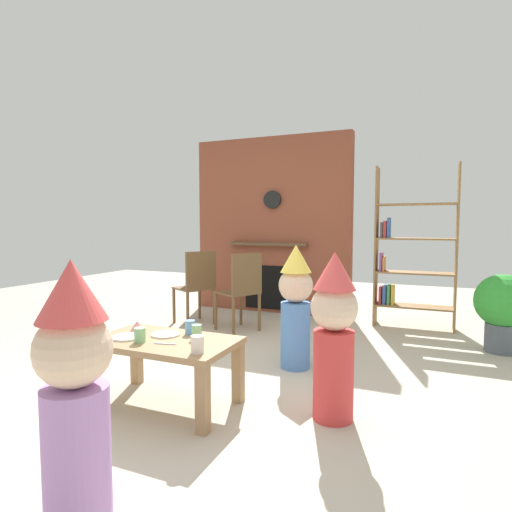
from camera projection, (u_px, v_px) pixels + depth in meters
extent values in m
plane|color=#BCB29E|center=(218.00, 381.00, 3.25)|extent=(12.00, 12.00, 0.00)
cube|color=brown|center=(272.00, 226.00, 5.76)|extent=(2.20, 0.18, 2.40)
cube|color=black|center=(269.00, 287.00, 5.73)|extent=(0.70, 0.02, 0.60)
cube|color=brown|center=(268.00, 244.00, 5.65)|extent=(1.10, 0.10, 0.04)
cylinder|color=black|center=(272.00, 200.00, 5.60)|extent=(0.24, 0.04, 0.24)
cube|color=olive|center=(376.00, 247.00, 5.04)|extent=(0.02, 0.28, 1.90)
cube|color=olive|center=(457.00, 248.00, 4.69)|extent=(0.02, 0.28, 1.90)
cube|color=olive|center=(413.00, 306.00, 4.92)|extent=(0.86, 0.28, 0.02)
cube|color=olive|center=(414.00, 273.00, 4.89)|extent=(0.86, 0.28, 0.02)
cube|color=olive|center=(415.00, 239.00, 4.86)|extent=(0.86, 0.28, 0.02)
cube|color=olive|center=(416.00, 204.00, 4.82)|extent=(0.86, 0.28, 0.02)
cube|color=#B23333|center=(381.00, 295.00, 5.06)|extent=(0.03, 0.20, 0.21)
cube|color=#3359A5|center=(385.00, 294.00, 5.04)|extent=(0.04, 0.20, 0.22)
cube|color=#3F8C4C|center=(389.00, 294.00, 5.02)|extent=(0.03, 0.20, 0.23)
cube|color=gold|center=(393.00, 295.00, 5.00)|extent=(0.03, 0.20, 0.23)
cube|color=#8C4C99|center=(381.00, 262.00, 5.02)|extent=(0.03, 0.20, 0.22)
cube|color=#D87F3F|center=(384.00, 264.00, 5.01)|extent=(0.02, 0.20, 0.17)
cube|color=#4C4C51|center=(382.00, 230.00, 4.99)|extent=(0.03, 0.20, 0.18)
cube|color=#B23333|center=(385.00, 229.00, 4.98)|extent=(0.03, 0.20, 0.20)
cube|color=#3359A5|center=(389.00, 228.00, 4.96)|extent=(0.03, 0.20, 0.24)
cube|color=#9E7A51|center=(165.00, 342.00, 2.79)|extent=(0.96, 0.57, 0.04)
cube|color=#9E7A51|center=(89.00, 378.00, 2.76)|extent=(0.07, 0.07, 0.41)
cube|color=#9E7A51|center=(203.00, 399.00, 2.42)|extent=(0.07, 0.07, 0.41)
cube|color=#9E7A51|center=(137.00, 357.00, 3.20)|extent=(0.07, 0.07, 0.41)
cube|color=#9E7A51|center=(238.00, 372.00, 2.86)|extent=(0.07, 0.07, 0.41)
cylinder|color=#669EE0|center=(190.00, 327.00, 2.93)|extent=(0.07, 0.07, 0.10)
cylinder|color=#8CD18C|center=(140.00, 335.00, 2.72)|extent=(0.07, 0.07, 0.10)
cylinder|color=silver|center=(197.00, 344.00, 2.49)|extent=(0.08, 0.08, 0.11)
cylinder|color=#8CD18C|center=(197.00, 332.00, 2.79)|extent=(0.07, 0.07, 0.10)
cylinder|color=white|center=(166.00, 334.00, 2.89)|extent=(0.20, 0.20, 0.01)
cylinder|color=white|center=(127.00, 337.00, 2.83)|extent=(0.20, 0.20, 0.01)
cone|color=pink|center=(137.00, 326.00, 3.01)|extent=(0.10, 0.10, 0.07)
cube|color=silver|center=(165.00, 344.00, 2.68)|extent=(0.15, 0.05, 0.01)
cylinder|color=#B27FCC|center=(77.00, 458.00, 1.66)|extent=(0.26, 0.26, 0.58)
sphere|color=beige|center=(73.00, 349.00, 1.63)|extent=(0.30, 0.30, 0.30)
cone|color=#EA4C4C|center=(71.00, 290.00, 1.61)|extent=(0.27, 0.27, 0.24)
cylinder|color=#D13838|center=(333.00, 375.00, 2.60)|extent=(0.25, 0.25, 0.56)
sphere|color=beige|center=(334.00, 307.00, 2.57)|extent=(0.29, 0.29, 0.29)
cone|color=#EA4C4C|center=(335.00, 271.00, 2.55)|extent=(0.26, 0.26, 0.23)
cylinder|color=#4C7FC6|center=(295.00, 335.00, 3.54)|extent=(0.25, 0.25, 0.56)
sphere|color=beige|center=(296.00, 285.00, 3.50)|extent=(0.29, 0.29, 0.29)
cone|color=#F2D14C|center=(296.00, 259.00, 3.49)|extent=(0.26, 0.26, 0.23)
cube|color=brown|center=(194.00, 288.00, 5.08)|extent=(0.55, 0.55, 0.02)
cube|color=brown|center=(201.00, 270.00, 4.92)|extent=(0.22, 0.36, 0.45)
cylinder|color=brown|center=(200.00, 302.00, 5.35)|extent=(0.04, 0.04, 0.43)
cylinder|color=brown|center=(174.00, 306.00, 5.13)|extent=(0.04, 0.04, 0.43)
cylinder|color=brown|center=(214.00, 307.00, 5.06)|extent=(0.04, 0.04, 0.43)
cylinder|color=brown|center=(188.00, 311.00, 4.85)|extent=(0.04, 0.04, 0.43)
cube|color=brown|center=(237.00, 292.00, 4.77)|extent=(0.54, 0.54, 0.02)
cube|color=brown|center=(247.00, 274.00, 4.60)|extent=(0.22, 0.36, 0.45)
cylinder|color=brown|center=(241.00, 307.00, 5.04)|extent=(0.04, 0.04, 0.43)
cylinder|color=brown|center=(216.00, 311.00, 4.82)|extent=(0.04, 0.04, 0.43)
cylinder|color=brown|center=(259.00, 312.00, 4.75)|extent=(0.04, 0.04, 0.43)
cylinder|color=brown|center=(233.00, 317.00, 4.53)|extent=(0.04, 0.04, 0.43)
cylinder|color=#4C5660|center=(501.00, 338.00, 3.97)|extent=(0.29, 0.29, 0.28)
sphere|color=green|center=(503.00, 301.00, 3.95)|extent=(0.51, 0.51, 0.51)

